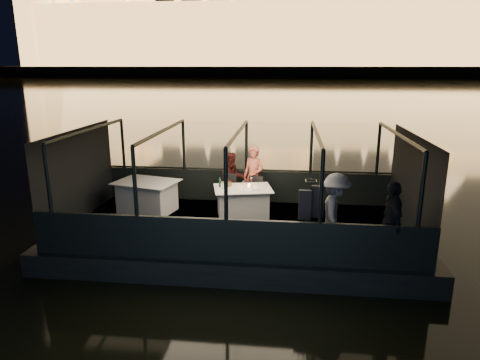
# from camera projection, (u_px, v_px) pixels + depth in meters

# --- Properties ---
(river_water) EXTENTS (500.00, 500.00, 0.00)m
(river_water) POSITION_uv_depth(u_px,v_px,m) (284.00, 87.00, 87.39)
(river_water) COLOR black
(river_water) RESTS_ON ground
(boat_hull) EXTENTS (8.60, 4.40, 1.00)m
(boat_hull) POSITION_uv_depth(u_px,v_px,m) (238.00, 244.00, 10.60)
(boat_hull) COLOR black
(boat_hull) RESTS_ON river_water
(boat_deck) EXTENTS (8.00, 4.00, 0.04)m
(boat_deck) POSITION_uv_depth(u_px,v_px,m) (238.00, 226.00, 10.48)
(boat_deck) COLOR black
(boat_deck) RESTS_ON boat_hull
(gunwale_port) EXTENTS (8.00, 0.08, 0.90)m
(gunwale_port) POSITION_uv_depth(u_px,v_px,m) (246.00, 186.00, 12.28)
(gunwale_port) COLOR black
(gunwale_port) RESTS_ON boat_deck
(gunwale_starboard) EXTENTS (8.00, 0.08, 0.90)m
(gunwale_starboard) POSITION_uv_depth(u_px,v_px,m) (226.00, 241.00, 8.44)
(gunwale_starboard) COLOR black
(gunwale_starboard) RESTS_ON boat_deck
(cabin_glass_port) EXTENTS (8.00, 0.02, 1.40)m
(cabin_glass_port) POSITION_uv_depth(u_px,v_px,m) (246.00, 146.00, 11.98)
(cabin_glass_port) COLOR #99B2B2
(cabin_glass_port) RESTS_ON gunwale_port
(cabin_glass_starboard) EXTENTS (8.00, 0.02, 1.40)m
(cabin_glass_starboard) POSITION_uv_depth(u_px,v_px,m) (226.00, 184.00, 8.14)
(cabin_glass_starboard) COLOR #99B2B2
(cabin_glass_starboard) RESTS_ON gunwale_starboard
(cabin_roof_glass) EXTENTS (8.00, 4.00, 0.02)m
(cabin_roof_glass) POSITION_uv_depth(u_px,v_px,m) (238.00, 132.00, 9.88)
(cabin_roof_glass) COLOR #99B2B2
(cabin_roof_glass) RESTS_ON boat_deck
(end_wall_fore) EXTENTS (0.02, 4.00, 2.30)m
(end_wall_fore) POSITION_uv_depth(u_px,v_px,m) (78.00, 176.00, 10.61)
(end_wall_fore) COLOR black
(end_wall_fore) RESTS_ON boat_deck
(end_wall_aft) EXTENTS (0.02, 4.00, 2.30)m
(end_wall_aft) POSITION_uv_depth(u_px,v_px,m) (412.00, 185.00, 9.74)
(end_wall_aft) COLOR black
(end_wall_aft) RESTS_ON boat_deck
(canopy_ribs) EXTENTS (8.00, 4.00, 2.30)m
(canopy_ribs) POSITION_uv_depth(u_px,v_px,m) (238.00, 180.00, 10.18)
(canopy_ribs) COLOR black
(canopy_ribs) RESTS_ON boat_deck
(embankment) EXTENTS (400.00, 140.00, 6.00)m
(embankment) POSITION_uv_depth(u_px,v_px,m) (287.00, 73.00, 211.91)
(embankment) COLOR #423D33
(embankment) RESTS_ON ground
(parliament_building) EXTENTS (220.00, 32.00, 60.00)m
(parliament_building) POSITION_uv_depth(u_px,v_px,m) (289.00, 2.00, 171.07)
(parliament_building) COLOR #F2D18C
(parliament_building) RESTS_ON embankment
(dining_table_central) EXTENTS (1.64, 1.34, 0.77)m
(dining_table_central) POSITION_uv_depth(u_px,v_px,m) (243.00, 202.00, 11.01)
(dining_table_central) COLOR silver
(dining_table_central) RESTS_ON boat_deck
(dining_table_aft) EXTENTS (1.81, 1.49, 0.84)m
(dining_table_aft) POSITION_uv_depth(u_px,v_px,m) (147.00, 197.00, 11.41)
(dining_table_aft) COLOR silver
(dining_table_aft) RESTS_ON boat_deck
(chair_port_left) EXTENTS (0.57, 0.57, 0.93)m
(chair_port_left) POSITION_uv_depth(u_px,v_px,m) (228.00, 193.00, 11.62)
(chair_port_left) COLOR black
(chair_port_left) RESTS_ON boat_deck
(chair_port_right) EXTENTS (0.54, 0.54, 0.89)m
(chair_port_right) POSITION_uv_depth(u_px,v_px,m) (256.00, 194.00, 11.53)
(chair_port_right) COLOR black
(chair_port_right) RESTS_ON boat_deck
(coat_stand) EXTENTS (0.54, 0.48, 1.60)m
(coat_stand) POSITION_uv_depth(u_px,v_px,m) (310.00, 212.00, 8.72)
(coat_stand) COLOR black
(coat_stand) RESTS_ON boat_deck
(person_woman_coral) EXTENTS (0.72, 0.61, 1.68)m
(person_woman_coral) POSITION_uv_depth(u_px,v_px,m) (254.00, 180.00, 11.78)
(person_woman_coral) COLOR #ED6E56
(person_woman_coral) RESTS_ON boat_deck
(person_man_maroon) EXTENTS (0.87, 0.77, 1.49)m
(person_man_maroon) POSITION_uv_depth(u_px,v_px,m) (232.00, 179.00, 11.86)
(person_man_maroon) COLOR #3D1311
(person_man_maroon) RESTS_ON boat_deck
(passenger_stripe) EXTENTS (0.67, 1.13, 1.70)m
(passenger_stripe) POSITION_uv_depth(u_px,v_px,m) (335.00, 213.00, 8.80)
(passenger_stripe) COLOR white
(passenger_stripe) RESTS_ON boat_deck
(passenger_dark) EXTENTS (0.45, 0.99, 1.65)m
(passenger_dark) POSITION_uv_depth(u_px,v_px,m) (391.00, 220.00, 8.39)
(passenger_dark) COLOR black
(passenger_dark) RESTS_ON boat_deck
(wine_bottle) EXTENTS (0.07, 0.07, 0.27)m
(wine_bottle) POSITION_uv_depth(u_px,v_px,m) (220.00, 181.00, 10.98)
(wine_bottle) COLOR #153A1F
(wine_bottle) RESTS_ON dining_table_central
(bread_basket) EXTENTS (0.24, 0.24, 0.08)m
(bread_basket) POSITION_uv_depth(u_px,v_px,m) (228.00, 184.00, 11.12)
(bread_basket) COLOR brown
(bread_basket) RESTS_ON dining_table_central
(amber_candle) EXTENTS (0.08, 0.08, 0.09)m
(amber_candle) POSITION_uv_depth(u_px,v_px,m) (249.00, 186.00, 10.99)
(amber_candle) COLOR #FFA73F
(amber_candle) RESTS_ON dining_table_central
(plate_near) EXTENTS (0.33, 0.33, 0.02)m
(plate_near) POSITION_uv_depth(u_px,v_px,m) (256.00, 189.00, 10.77)
(plate_near) COLOR silver
(plate_near) RESTS_ON dining_table_central
(plate_far) EXTENTS (0.26, 0.26, 0.01)m
(plate_far) POSITION_uv_depth(u_px,v_px,m) (231.00, 185.00, 11.16)
(plate_far) COLOR white
(plate_far) RESTS_ON dining_table_central
(wine_glass_white) EXTENTS (0.07, 0.07, 0.18)m
(wine_glass_white) POSITION_uv_depth(u_px,v_px,m) (223.00, 185.00, 10.83)
(wine_glass_white) COLOR white
(wine_glass_white) RESTS_ON dining_table_central
(wine_glass_red) EXTENTS (0.07, 0.07, 0.20)m
(wine_glass_red) POSITION_uv_depth(u_px,v_px,m) (251.00, 182.00, 11.17)
(wine_glass_red) COLOR silver
(wine_glass_red) RESTS_ON dining_table_central
(wine_glass_empty) EXTENTS (0.07, 0.07, 0.20)m
(wine_glass_empty) POSITION_uv_depth(u_px,v_px,m) (244.00, 185.00, 10.82)
(wine_glass_empty) COLOR silver
(wine_glass_empty) RESTS_ON dining_table_central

